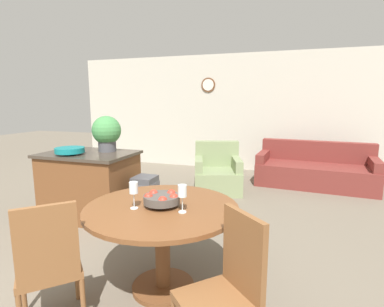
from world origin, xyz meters
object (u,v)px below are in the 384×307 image
Objects in this scene: fruit_bowl at (162,199)px; kitchen_island at (90,185)px; wine_glass_right at (182,192)px; dining_table at (162,225)px; trash_bin at (145,200)px; dining_chair_near_right at (228,286)px; armchair at (217,175)px; dining_chair_near_left at (49,262)px; potted_plant at (107,132)px; wine_glass_left at (134,189)px; teal_bowl at (70,150)px; couch at (315,171)px.

fruit_bowl is 2.09m from kitchen_island.
fruit_bowl is 0.25× the size of kitchen_island.
dining_table is at bearing 159.33° from wine_glass_right.
dining_chair_near_right is at bearing -50.40° from trash_bin.
wine_glass_right is at bearing -98.91° from armchair.
dining_chair_near_left reaches higher than kitchen_island.
wine_glass_right reaches higher than dining_chair_near_right.
dining_chair_near_left is 2.38m from potted_plant.
wine_glass_right is (0.40, 0.04, 0.00)m from wine_glass_left.
teal_bowl is (-1.80, 1.03, 0.15)m from fruit_bowl.
dining_table is 4.23m from couch.
potted_plant reaches higher than wine_glass_right.
potted_plant reaches higher than wine_glass_left.
armchair is (-0.26, 3.02, -0.53)m from fruit_bowl.
trash_bin is 0.60× the size of armchair.
wine_glass_right is at bearing -102.58° from couch.
fruit_bowl is 0.25m from wine_glass_right.
kitchen_island is 2.48× the size of potted_plant.
teal_bowl is at bearing -130.28° from potted_plant.
trash_bin is at bearing -15.41° from potted_plant.
dining_table is at bearing -29.86° from teal_bowl.
dining_table is 0.88m from dining_chair_near_right.
dining_chair_near_right is 2.99m from potted_plant.
teal_bowl is at bearing 150.14° from dining_table.
armchair is (0.30, 3.69, -0.23)m from dining_chair_near_left.
fruit_bowl is at bearing 5.19° from dining_chair_near_right.
wine_glass_left is at bearing -50.14° from potted_plant.
dining_chair_near_left is at bearing -123.52° from wine_glass_left.
armchair is at bearing 52.08° from kitchen_island.
dining_chair_near_left is at bearing 50.23° from dining_chair_near_right.
wine_glass_left is 1.00× the size of wine_glass_right.
wine_glass_right reaches higher than armchair.
potted_plant is (-1.28, 1.54, 0.27)m from wine_glass_left.
wine_glass_right is at bearing -34.96° from kitchen_island.
kitchen_island is 0.56× the size of couch.
trash_bin is at bearing -5.79° from dining_chair_near_right.
wine_glass_right is at bearing -20.67° from dining_table.
wine_glass_left is 0.59× the size of teal_bowl.
armchair is at bearing -30.75° from dining_chair_near_right.
wine_glass_right reaches higher than couch.
dining_table is 1.49m from trash_bin.
trash_bin is at bearing 0.10° from kitchen_island.
wine_glass_right is at bearing 6.28° from wine_glass_left.
kitchen_island is (-1.65, 1.22, -0.12)m from dining_table.
potted_plant is 0.77× the size of trash_bin.
armchair is (-0.26, 3.02, -0.29)m from dining_table.
teal_bowl reaches higher than fruit_bowl.
fruit_bowl is 0.14× the size of couch.
teal_bowl is (-2.47, 1.59, 0.45)m from dining_chair_near_right.
kitchen_island reaches higher than fruit_bowl.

